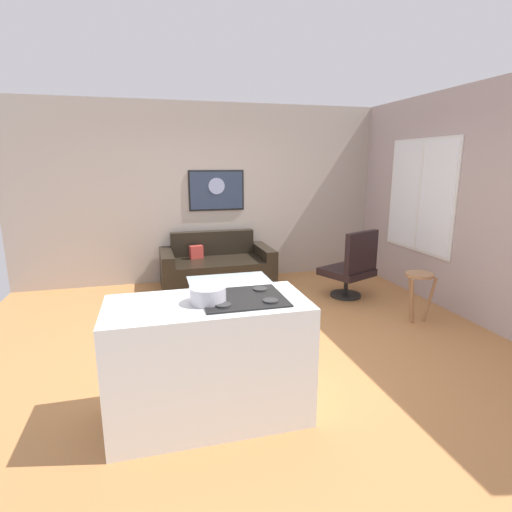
% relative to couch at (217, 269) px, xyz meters
% --- Properties ---
extents(ground, '(6.40, 6.40, 0.04)m').
position_rel_couch_xyz_m(ground, '(0.17, -1.94, -0.30)').
color(ground, '#B97A44').
extents(back_wall, '(6.40, 0.05, 2.80)m').
position_rel_couch_xyz_m(back_wall, '(0.17, 0.49, 1.12)').
color(back_wall, '#AC9F95').
rests_on(back_wall, ground).
extents(right_wall, '(0.05, 6.40, 2.80)m').
position_rel_couch_xyz_m(right_wall, '(2.80, -1.64, 1.12)').
color(right_wall, '#AE9B99').
rests_on(right_wall, ground).
extents(couch, '(1.70, 0.93, 0.82)m').
position_rel_couch_xyz_m(couch, '(0.00, 0.00, 0.00)').
color(couch, black).
rests_on(couch, ground).
extents(coffee_table, '(1.02, 0.56, 0.44)m').
position_rel_couch_xyz_m(coffee_table, '(-0.03, -1.14, 0.12)').
color(coffee_table, silver).
rests_on(coffee_table, ground).
extents(armchair, '(0.81, 0.80, 0.98)m').
position_rel_couch_xyz_m(armchair, '(1.76, -1.03, 0.17)').
color(armchair, black).
rests_on(armchair, ground).
extents(bar_stool, '(0.37, 0.37, 0.60)m').
position_rel_couch_xyz_m(bar_stool, '(2.13, -2.01, 0.19)').
color(bar_stool, '#A07049').
rests_on(bar_stool, ground).
extents(kitchen_counter, '(1.45, 0.69, 0.94)m').
position_rel_couch_xyz_m(kitchen_counter, '(-0.58, -3.24, 0.18)').
color(kitchen_counter, silver).
rests_on(kitchen_counter, ground).
extents(mixing_bowl, '(0.26, 0.26, 0.12)m').
position_rel_couch_xyz_m(mixing_bowl, '(-0.58, -3.27, 0.69)').
color(mixing_bowl, silver).
rests_on(mixing_bowl, kitchen_counter).
extents(wall_painting, '(0.89, 0.03, 0.64)m').
position_rel_couch_xyz_m(wall_painting, '(0.10, 0.45, 1.17)').
color(wall_painting, black).
extents(window, '(0.03, 1.43, 1.58)m').
position_rel_couch_xyz_m(window, '(2.76, -1.04, 1.15)').
color(window, silver).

